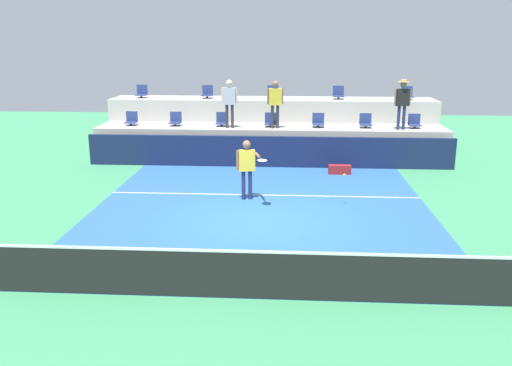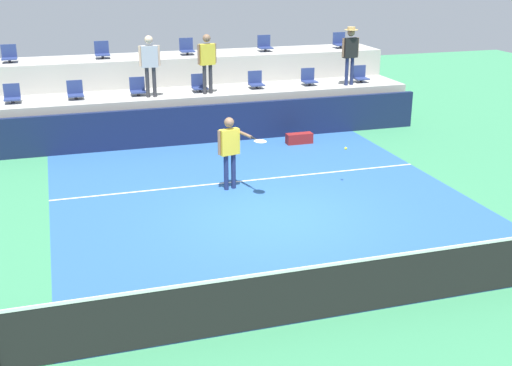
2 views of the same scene
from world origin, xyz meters
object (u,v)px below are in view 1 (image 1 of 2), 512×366
stadium_chair_upper_center (273,93)px  spectator_leaning_on_rail (229,99)px  stadium_chair_upper_right (338,94)px  stadium_chair_lower_right (366,122)px  stadium_chair_lower_far_right (414,122)px  equipment_bag (340,170)px  stadium_chair_upper_far_left (142,92)px  tennis_player (247,164)px  stadium_chair_lower_far_left (131,120)px  stadium_chair_upper_far_right (407,94)px  stadium_chair_lower_center (271,121)px  tennis_ball (344,175)px  stadium_chair_lower_mid_left (222,120)px  stadium_chair_lower_left (175,120)px  stadium_chair_upper_left (207,93)px  spectator_in_white (275,100)px  spectator_with_hat (403,99)px  stadium_chair_lower_mid_right (318,121)px

stadium_chair_upper_center → spectator_leaning_on_rail: size_ratio=0.30×
stadium_chair_upper_right → stadium_chair_lower_right: bearing=-64.0°
stadium_chair_lower_far_right → equipment_bag: 3.80m
stadium_chair_upper_far_left → equipment_bag: size_ratio=0.68×
stadium_chair_upper_far_left → tennis_player: stadium_chair_upper_far_left is taller
stadium_chair_lower_right → stadium_chair_lower_far_left: bearing=180.0°
stadium_chair_upper_far_right → tennis_player: size_ratio=0.31×
stadium_chair_upper_center → stadium_chair_lower_far_right: bearing=-18.8°
stadium_chair_lower_center → stadium_chair_lower_far_right: size_ratio=1.00×
stadium_chair_upper_center → tennis_ball: size_ratio=7.65×
stadium_chair_lower_far_right → stadium_chair_upper_far_left: bearing=170.4°
tennis_ball → stadium_chair_lower_far_left: bearing=142.7°
stadium_chair_lower_far_left → stadium_chair_upper_far_right: size_ratio=1.00×
stadium_chair_lower_mid_left → stadium_chair_upper_center: (1.85, 1.80, 0.85)m
tennis_player → stadium_chair_lower_far_left: bearing=132.4°
stadium_chair_upper_right → stadium_chair_upper_far_right: 2.71m
stadium_chair_lower_mid_left → spectator_leaning_on_rail: spectator_leaning_on_rail is taller
stadium_chair_lower_mid_left → stadium_chair_lower_far_right: size_ratio=1.00×
stadium_chair_lower_left → tennis_player: size_ratio=0.31×
stadium_chair_upper_far_left → stadium_chair_upper_far_right: bearing=0.0°
stadium_chair_upper_left → spectator_in_white: bearing=-37.8°
stadium_chair_lower_left → tennis_ball: bearing=-44.6°
stadium_chair_lower_left → stadium_chair_upper_far_right: 9.16m
stadium_chair_upper_far_left → spectator_leaning_on_rail: bearing=-29.5°
stadium_chair_upper_left → spectator_in_white: 3.56m
stadium_chair_upper_far_right → spectator_with_hat: (-0.62, -2.18, 0.05)m
stadium_chair_lower_far_left → stadium_chair_upper_far_right: bearing=9.6°
spectator_in_white → tennis_ball: spectator_in_white is taller
spectator_with_hat → equipment_bag: bearing=-142.9°
spectator_in_white → tennis_ball: size_ratio=25.43×
stadium_chair_lower_mid_right → equipment_bag: (0.65, -2.12, -1.31)m
stadium_chair_lower_far_left → stadium_chair_lower_center: same height
stadium_chair_lower_mid_right → stadium_chair_upper_far_left: stadium_chair_upper_far_left is taller
stadium_chair_lower_far_left → stadium_chair_lower_far_right: bearing=0.0°
stadium_chair_upper_far_left → spectator_with_hat: 10.30m
stadium_chair_lower_mid_right → tennis_ball: (0.43, -5.72, -0.59)m
stadium_chair_upper_far_right → spectator_with_hat: spectator_with_hat is taller
stadium_chair_lower_center → stadium_chair_upper_right: size_ratio=1.00×
stadium_chair_lower_right → stadium_chair_upper_center: size_ratio=1.00×
stadium_chair_lower_far_right → stadium_chair_lower_far_left: bearing=180.0°
stadium_chair_lower_mid_left → tennis_player: bearing=-75.4°
spectator_leaning_on_rail → spectator_in_white: size_ratio=1.01×
tennis_ball → stadium_chair_lower_left: bearing=135.4°
stadium_chair_upper_far_left → equipment_bag: 8.97m
stadium_chair_upper_left → stadium_chair_upper_far_left: bearing=180.0°
tennis_ball → equipment_bag: size_ratio=0.09×
stadium_chair_lower_far_left → stadium_chair_lower_right: size_ratio=1.00×
spectator_in_white → equipment_bag: spectator_in_white is taller
stadium_chair_upper_left → spectator_with_hat: (7.36, -2.18, 0.05)m
stadium_chair_upper_far_right → stadium_chair_lower_mid_left: bearing=-165.9°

